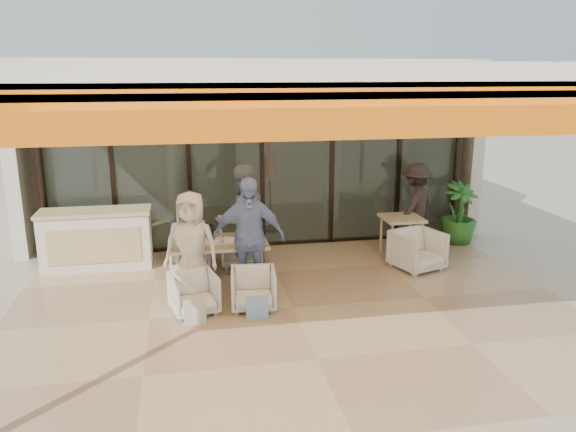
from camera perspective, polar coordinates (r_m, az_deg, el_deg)
name	(u,v)px	position (r m, az deg, el deg)	size (l,w,h in m)	color
ground	(293,309)	(8.16, 0.49, -9.47)	(70.00, 70.00, 0.00)	#C6B293
terrace_floor	(293,309)	(8.16, 0.49, -9.44)	(8.00, 6.00, 0.01)	tan
terrace_structure	(297,77)	(7.18, 0.96, 13.98)	(8.00, 6.00, 3.40)	silver
glass_storefront	(262,165)	(10.54, -2.66, 5.20)	(8.08, 0.10, 3.20)	#9EADA3
interior_block	(247,120)	(12.75, -4.14, 9.68)	(9.05, 3.62, 3.52)	silver
host_counter	(97,239)	(10.11, -18.87, -2.23)	(1.85, 0.65, 1.04)	silver
dining_table	(218,245)	(8.83, -7.13, -2.89)	(1.50, 0.90, 0.93)	#DDC387
chair_far_left	(191,248)	(9.82, -9.83, -3.23)	(0.68, 0.64, 0.70)	white
chair_far_right	(240,246)	(9.86, -4.94, -3.01)	(0.68, 0.63, 0.70)	white
chair_near_left	(194,292)	(8.04, -9.55, -7.58)	(0.62, 0.58, 0.64)	white
chair_near_right	(253,287)	(8.09, -3.55, -7.22)	(0.63, 0.59, 0.65)	white
diner_navy	(191,235)	(9.23, -9.88, -1.87)	(0.54, 0.35, 1.48)	#1B1C3B
diner_grey	(242,221)	(9.22, -4.71, -0.48)	(0.91, 0.71, 1.87)	slate
diner_cream	(191,247)	(8.34, -9.78, -3.08)	(0.80, 0.52, 1.64)	beige
diner_periwinkle	(248,237)	(8.36, -4.05, -2.18)	(1.07, 0.45, 1.83)	#768BC5
tote_bag_cream	(195,313)	(7.73, -9.43, -9.71)	(0.30, 0.10, 0.34)	silver
tote_bag_blue	(257,308)	(7.79, -3.16, -9.35)	(0.30, 0.10, 0.34)	#99BFD8
side_table	(402,223)	(10.40, 11.48, -0.65)	(0.70, 0.70, 0.74)	#DDC387
side_chair	(418,249)	(9.81, 13.03, -3.24)	(0.74, 0.69, 0.76)	white
standing_woman	(415,206)	(10.91, 12.80, 1.01)	(1.06, 0.61, 1.65)	black
potted_palm	(459,213)	(11.42, 16.98, 0.26)	(0.69, 0.69, 1.23)	#1E5919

